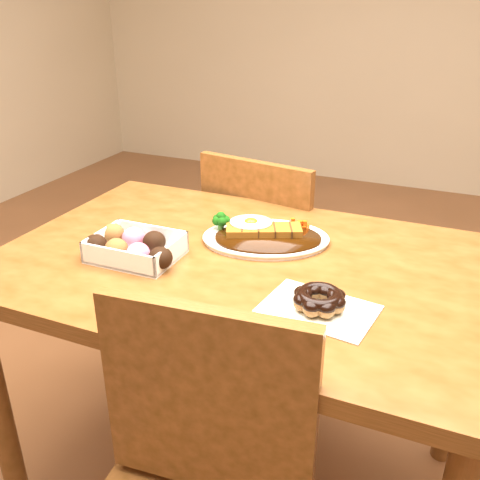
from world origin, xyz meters
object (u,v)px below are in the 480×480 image
at_px(katsu_curry_plate, 264,235).
at_px(pon_de_ring, 319,300).
at_px(donut_box, 133,246).
at_px(table, 243,294).
at_px(chair_far, 272,259).

height_order(katsu_curry_plate, pon_de_ring, katsu_curry_plate).
bearing_deg(katsu_curry_plate, pon_de_ring, -50.24).
relative_size(donut_box, pon_de_ring, 0.98).
height_order(katsu_curry_plate, donut_box, katsu_curry_plate).
bearing_deg(table, donut_box, -158.69).
height_order(table, pon_de_ring, pon_de_ring).
height_order(table, donut_box, donut_box).
height_order(table, chair_far, chair_far).
distance_m(donut_box, pon_de_ring, 0.48).
xyz_separation_m(katsu_curry_plate, pon_de_ring, (0.22, -0.27, 0.01)).
bearing_deg(pon_de_ring, katsu_curry_plate, 129.76).
distance_m(table, chair_far, 0.57).
height_order(chair_far, pon_de_ring, chair_far).
bearing_deg(pon_de_ring, donut_box, 173.57).
height_order(chair_far, donut_box, chair_far).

